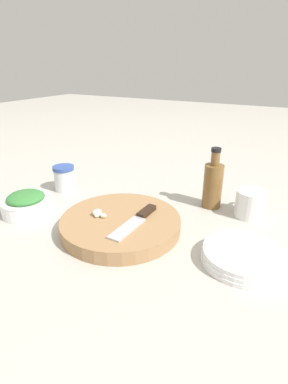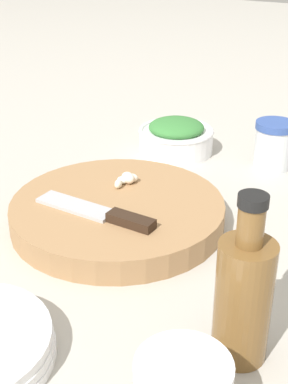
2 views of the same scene
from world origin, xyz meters
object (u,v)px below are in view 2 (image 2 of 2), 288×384
(herb_bowl, at_px, (176,136))
(oil_bottle, at_px, (243,296))
(chef_knife, at_px, (102,213))
(garlic_cloves, at_px, (126,179))
(cutting_board, at_px, (118,212))
(spice_jar, at_px, (274,145))

(herb_bowl, xyz_separation_m, oil_bottle, (0.45, 0.30, 0.04))
(chef_knife, distance_m, garlic_cloves, 0.10)
(chef_knife, xyz_separation_m, oil_bottle, (0.12, 0.24, 0.03))
(cutting_board, xyz_separation_m, oil_bottle, (0.16, 0.25, 0.05))
(cutting_board, relative_size, herb_bowl, 2.16)
(garlic_cloves, height_order, spice_jar, spice_jar)
(garlic_cloves, relative_size, spice_jar, 0.55)
(chef_knife, bearing_deg, oil_bottle, -113.83)
(chef_knife, distance_m, herb_bowl, 0.33)
(herb_bowl, bearing_deg, spice_jar, 97.11)
(chef_knife, bearing_deg, spice_jar, -17.86)
(garlic_cloves, height_order, herb_bowl, herb_bowl)
(cutting_board, xyz_separation_m, spice_jar, (-0.31, 0.13, 0.02))
(garlic_cloves, relative_size, herb_bowl, 0.33)
(cutting_board, distance_m, spice_jar, 0.33)
(cutting_board, height_order, spice_jar, spice_jar)
(herb_bowl, relative_size, spice_jar, 1.69)
(chef_knife, relative_size, oil_bottle, 1.02)
(cutting_board, relative_size, oil_bottle, 1.70)
(cutting_board, bearing_deg, spice_jar, 157.02)
(herb_bowl, bearing_deg, cutting_board, 9.97)
(cutting_board, height_order, herb_bowl, herb_bowl)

